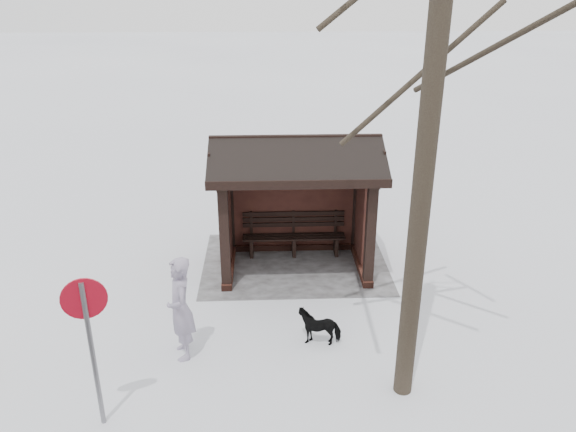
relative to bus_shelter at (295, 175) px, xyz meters
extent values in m
plane|color=silver|center=(0.00, 0.16, -2.17)|extent=(120.00, 120.00, 0.00)
cube|color=gray|center=(0.00, -0.04, -2.16)|extent=(4.20, 3.20, 0.02)
cube|color=#361A13|center=(0.00, -0.74, -2.09)|extent=(3.30, 0.22, 0.16)
cube|color=#361A13|center=(-1.50, 0.16, -2.09)|extent=(0.22, 2.10, 0.16)
cube|color=#361A13|center=(1.50, 0.16, -2.09)|extent=(0.22, 2.10, 0.16)
cube|color=black|center=(-1.50, 1.06, -1.02)|extent=(0.20, 0.20, 2.30)
cube|color=black|center=(1.50, 1.06, -1.02)|extent=(0.20, 0.20, 2.30)
cube|color=black|center=(-1.50, -0.74, -1.02)|extent=(0.20, 0.20, 2.30)
cube|color=black|center=(1.50, -0.74, -1.02)|extent=(0.20, 0.20, 2.30)
cube|color=black|center=(0.00, -0.74, -0.94)|extent=(2.80, 0.08, 2.14)
cube|color=black|center=(-1.50, -0.16, -0.94)|extent=(0.08, 1.17, 2.14)
cube|color=black|center=(1.50, -0.16, -0.94)|extent=(0.08, 1.17, 2.14)
cube|color=black|center=(0.00, 1.06, 0.19)|extent=(3.40, 0.20, 0.18)
cube|color=black|center=(0.00, -0.74, 0.19)|extent=(3.40, 0.20, 0.18)
cylinder|color=black|center=(-1.50, 4.36, 2.11)|extent=(0.29, 0.29, 8.55)
imported|color=gray|center=(2.11, 3.29, -1.23)|extent=(0.62, 0.78, 1.88)
imported|color=black|center=(-0.29, 2.98, -1.84)|extent=(0.80, 0.42, 0.65)
cylinder|color=slate|center=(3.11, 4.88, -0.98)|extent=(0.07, 0.07, 2.38)
cylinder|color=#A60B1D|center=(3.11, 4.86, -0.05)|extent=(0.61, 0.19, 0.62)
cylinder|color=white|center=(3.11, 4.84, -0.05)|extent=(0.47, 0.15, 0.48)
camera|label=1|loc=(0.63, 11.46, 3.94)|focal=35.00mm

